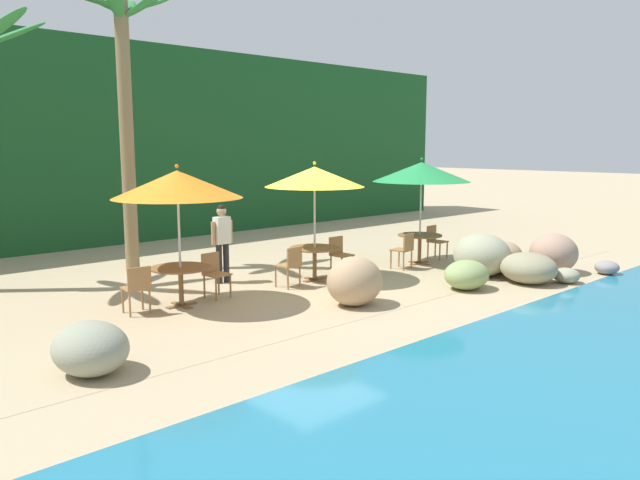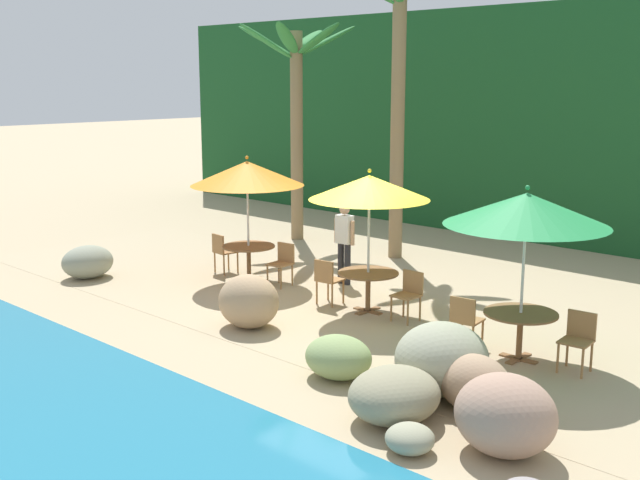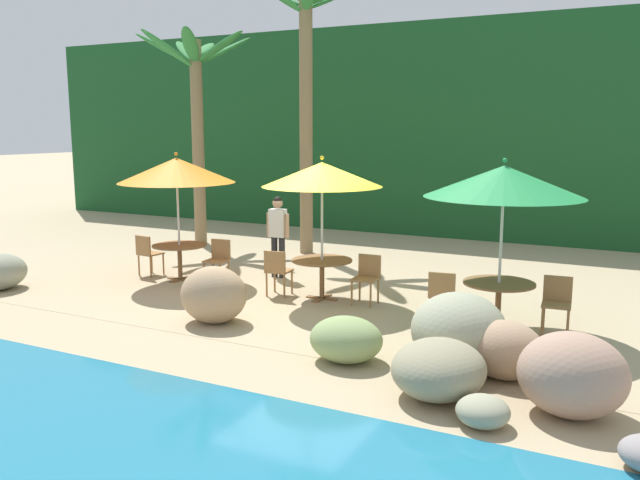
# 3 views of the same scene
# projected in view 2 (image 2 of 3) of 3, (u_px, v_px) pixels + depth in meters

# --- Properties ---
(ground_plane) EXTENTS (120.00, 120.00, 0.00)m
(ground_plane) POSITION_uv_depth(u_px,v_px,m) (347.00, 311.00, 14.24)
(ground_plane) COLOR tan
(terrace_deck) EXTENTS (18.00, 5.20, 0.01)m
(terrace_deck) POSITION_uv_depth(u_px,v_px,m) (347.00, 310.00, 14.24)
(terrace_deck) COLOR tan
(terrace_deck) RESTS_ON ground
(foliage_backdrop) EXTENTS (28.00, 2.40, 6.00)m
(foliage_backdrop) POSITION_uv_depth(u_px,v_px,m) (578.00, 124.00, 20.06)
(foliage_backdrop) COLOR #194C23
(foliage_backdrop) RESTS_ON ground
(rock_seawall) EXTENTS (12.08, 2.82, 0.97)m
(rock_seawall) POSITION_uv_depth(u_px,v_px,m) (350.00, 350.00, 11.01)
(rock_seawall) COLOR tan
(rock_seawall) RESTS_ON ground
(umbrella_orange) EXTENTS (2.34, 2.34, 2.61)m
(umbrella_orange) POSITION_uv_depth(u_px,v_px,m) (247.00, 173.00, 15.96)
(umbrella_orange) COLOR silver
(umbrella_orange) RESTS_ON ground
(dining_table_orange) EXTENTS (1.10, 1.10, 0.74)m
(dining_table_orange) POSITION_uv_depth(u_px,v_px,m) (249.00, 251.00, 16.29)
(dining_table_orange) COLOR brown
(dining_table_orange) RESTS_ON ground
(chair_orange_seaward) EXTENTS (0.46, 0.47, 0.87)m
(chair_orange_seaward) POSITION_uv_depth(u_px,v_px,m) (283.00, 261.00, 15.88)
(chair_orange_seaward) COLOR #9E7042
(chair_orange_seaward) RESTS_ON ground
(chair_orange_inland) EXTENTS (0.46, 0.47, 0.87)m
(chair_orange_inland) POSITION_uv_depth(u_px,v_px,m) (222.00, 250.00, 16.89)
(chair_orange_inland) COLOR #9E7042
(chair_orange_inland) RESTS_ON ground
(umbrella_yellow) EXTENTS (2.15, 2.15, 2.61)m
(umbrella_yellow) POSITION_uv_depth(u_px,v_px,m) (369.00, 188.00, 13.72)
(umbrella_yellow) COLOR silver
(umbrella_yellow) RESTS_ON ground
(dining_table_yellow) EXTENTS (1.10, 1.10, 0.74)m
(dining_table_yellow) POSITION_uv_depth(u_px,v_px,m) (368.00, 279.00, 14.06)
(dining_table_yellow) COLOR brown
(dining_table_yellow) RESTS_ON ground
(chair_yellow_seaward) EXTENTS (0.42, 0.43, 0.87)m
(chair_yellow_seaward) POSITION_uv_depth(u_px,v_px,m) (409.00, 292.00, 13.57)
(chair_yellow_seaward) COLOR #9E7042
(chair_yellow_seaward) RESTS_ON ground
(chair_yellow_inland) EXTENTS (0.46, 0.47, 0.87)m
(chair_yellow_inland) POSITION_uv_depth(u_px,v_px,m) (327.00, 278.00, 14.51)
(chair_yellow_inland) COLOR #9E7042
(chair_yellow_inland) RESTS_ON ground
(umbrella_green) EXTENTS (2.40, 2.40, 2.65)m
(umbrella_green) POSITION_uv_depth(u_px,v_px,m) (526.00, 209.00, 11.29)
(umbrella_green) COLOR silver
(umbrella_green) RESTS_ON ground
(dining_table_green) EXTENTS (1.10, 1.10, 0.74)m
(dining_table_green) POSITION_uv_depth(u_px,v_px,m) (520.00, 321.00, 11.63)
(dining_table_green) COLOR brown
(dining_table_green) RESTS_ON ground
(chair_green_seaward) EXTENTS (0.45, 0.46, 0.87)m
(chair_green_seaward) POSITION_uv_depth(u_px,v_px,m) (578.00, 337.00, 11.21)
(chair_green_seaward) COLOR #9E7042
(chair_green_seaward) RESTS_ON ground
(chair_green_inland) EXTENTS (0.47, 0.48, 0.87)m
(chair_green_inland) POSITION_uv_depth(u_px,v_px,m) (465.00, 319.00, 12.07)
(chair_green_inland) COLOR #9E7042
(chair_green_inland) RESTS_ON ground
(palm_tree_nearest) EXTENTS (2.91, 2.99, 5.52)m
(palm_tree_nearest) POSITION_uv_depth(u_px,v_px,m) (296.00, 92.00, 19.89)
(palm_tree_nearest) COLOR olive
(palm_tree_nearest) RESTS_ON ground
(palm_tree_second) EXTENTS (2.79, 2.48, 6.51)m
(palm_tree_second) POSITION_uv_depth(u_px,v_px,m) (399.00, 74.00, 17.68)
(palm_tree_second) COLOR olive
(palm_tree_second) RESTS_ON ground
(waiter_in_white) EXTENTS (0.52, 0.21, 1.70)m
(waiter_in_white) POSITION_uv_depth(u_px,v_px,m) (344.00, 237.00, 15.90)
(waiter_in_white) COLOR #232328
(waiter_in_white) RESTS_ON ground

